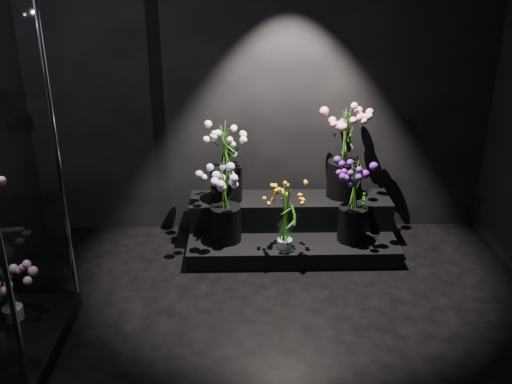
{
  "coord_description": "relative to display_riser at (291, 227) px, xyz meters",
  "views": [
    {
      "loc": [
        -0.16,
        -2.8,
        2.38
      ],
      "look_at": [
        -0.07,
        1.2,
        0.68
      ],
      "focal_mm": 40.0,
      "sensor_mm": 36.0,
      "label": 1
    }
  ],
  "objects": [
    {
      "name": "bouquet_cream_roses",
      "position": [
        -0.56,
        0.08,
        0.61
      ],
      "size": [
        0.4,
        0.4,
        0.69
      ],
      "rotation": [
        0.0,
        0.0,
        -0.09
      ],
      "color": "black",
      "rests_on": "display_riser"
    },
    {
      "name": "wall_back",
      "position": [
        -0.25,
        0.35,
        1.24
      ],
      "size": [
        4.0,
        0.0,
        4.0
      ],
      "primitive_type": "plane",
      "rotation": [
        1.57,
        0.0,
        0.0
      ],
      "color": "black",
      "rests_on": "floor"
    },
    {
      "name": "display_riser",
      "position": [
        0.0,
        0.0,
        0.0
      ],
      "size": [
        1.75,
        0.78,
        0.39
      ],
      "color": "black",
      "rests_on": "floor"
    },
    {
      "name": "bouquet_lilac",
      "position": [
        -0.56,
        -0.2,
        0.35
      ],
      "size": [
        0.41,
        0.41,
        0.62
      ],
      "rotation": [
        0.0,
        0.0,
        -0.06
      ],
      "color": "black",
      "rests_on": "display_riser"
    },
    {
      "name": "bouquet_pink_roses",
      "position": [
        0.46,
        0.15,
        0.64
      ],
      "size": [
        0.46,
        0.46,
        0.76
      ],
      "rotation": [
        0.0,
        0.0,
        0.34
      ],
      "color": "black",
      "rests_on": "display_riser"
    },
    {
      "name": "bouquet_case_base_pink",
      "position": [
        -1.96,
        -1.22,
        0.17
      ],
      "size": [
        0.39,
        0.39,
        0.42
      ],
      "rotation": [
        0.0,
        0.0,
        0.24
      ],
      "color": "white",
      "rests_on": "display_case"
    },
    {
      "name": "bouquet_purple",
      "position": [
        0.49,
        -0.23,
        0.35
      ],
      "size": [
        0.39,
        0.39,
        0.68
      ],
      "rotation": [
        0.0,
        0.0,
        -0.36
      ],
      "color": "black",
      "rests_on": "display_riser"
    },
    {
      "name": "floor",
      "position": [
        -0.25,
        -1.65,
        -0.16
      ],
      "size": [
        4.0,
        4.0,
        0.0
      ],
      "primitive_type": "plane",
      "color": "black",
      "rests_on": "ground"
    },
    {
      "name": "bouquet_orange_bells",
      "position": [
        -0.08,
        -0.34,
        0.27
      ],
      "size": [
        0.27,
        0.27,
        0.55
      ],
      "rotation": [
        0.0,
        0.0,
        0.08
      ],
      "color": "white",
      "rests_on": "display_riser"
    }
  ]
}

